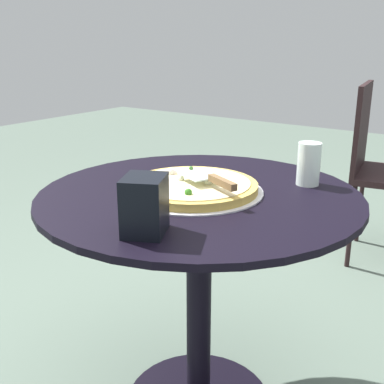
{
  "coord_description": "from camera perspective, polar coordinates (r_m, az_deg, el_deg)",
  "views": [
    {
      "loc": [
        0.7,
        -1.03,
        1.1
      ],
      "look_at": [
        -0.02,
        -0.01,
        0.71
      ],
      "focal_mm": 44.77,
      "sensor_mm": 36.0,
      "label": 1
    }
  ],
  "objects": [
    {
      "name": "patio_table",
      "position": [
        1.37,
        0.85,
        -7.44
      ],
      "size": [
        0.88,
        0.88,
        0.71
      ],
      "color": "black",
      "rests_on": "ground"
    },
    {
      "name": "pizza_on_tray",
      "position": [
        1.3,
        -0.01,
        0.61
      ],
      "size": [
        0.39,
        0.39,
        0.05
      ],
      "color": "silver",
      "rests_on": "patio_table"
    },
    {
      "name": "pizza_server",
      "position": [
        1.24,
        2.39,
        1.6
      ],
      "size": [
        0.21,
        0.14,
        0.02
      ],
      "color": "silver",
      "rests_on": "pizza_on_tray"
    },
    {
      "name": "drinking_cup",
      "position": [
        1.39,
        13.74,
        3.28
      ],
      "size": [
        0.07,
        0.07,
        0.12
      ],
      "primitive_type": "cylinder",
      "color": "white",
      "rests_on": "patio_table"
    },
    {
      "name": "napkin_dispenser",
      "position": [
        1.02,
        -5.66,
        -1.57
      ],
      "size": [
        0.12,
        0.13,
        0.13
      ],
      "primitive_type": "cube",
      "rotation": [
        0.0,
        0.0,
        5.17
      ],
      "color": "black",
      "rests_on": "patio_table"
    },
    {
      "name": "patio_chair_far",
      "position": [
        2.58,
        21.76,
        3.48
      ],
      "size": [
        0.48,
        0.48,
        0.9
      ],
      "color": "black",
      "rests_on": "ground"
    }
  ]
}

